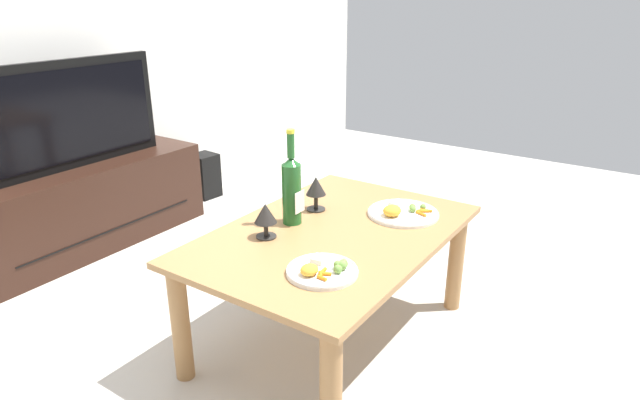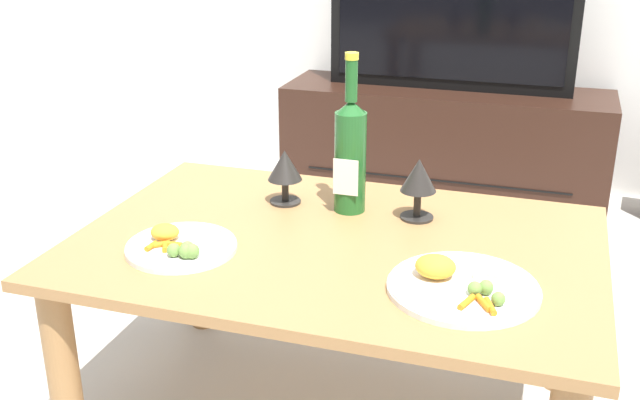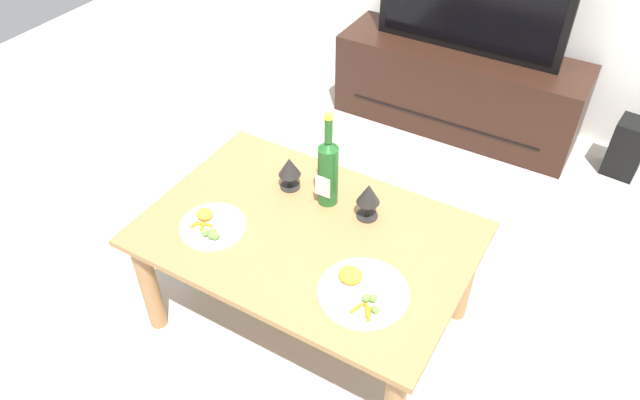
{
  "view_description": "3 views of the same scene",
  "coord_description": "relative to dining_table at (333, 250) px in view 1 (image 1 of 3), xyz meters",
  "views": [
    {
      "loc": [
        -1.64,
        -1.05,
        1.38
      ],
      "look_at": [
        0.02,
        0.08,
        0.6
      ],
      "focal_mm": 30.5,
      "sensor_mm": 36.0,
      "label": 1
    },
    {
      "loc": [
        0.44,
        -1.48,
        1.2
      ],
      "look_at": [
        -0.05,
        0.03,
        0.58
      ],
      "focal_mm": 42.42,
      "sensor_mm": 36.0,
      "label": 2
    },
    {
      "loc": [
        0.82,
        -1.31,
        1.99
      ],
      "look_at": [
        0.0,
        0.08,
        0.59
      ],
      "focal_mm": 33.59,
      "sensor_mm": 36.0,
      "label": 3
    }
  ],
  "objects": [
    {
      "name": "back_wall",
      "position": [
        0.0,
        1.95,
        0.89
      ],
      "size": [
        6.4,
        0.1,
        2.6
      ],
      "primitive_type": "cube",
      "color": "silver",
      "rests_on": "ground_plane"
    },
    {
      "name": "floor_speaker",
      "position": [
        0.93,
        1.67,
        -0.26
      ],
      "size": [
        0.18,
        0.18,
        0.31
      ],
      "primitive_type": "cube",
      "rotation": [
        0.0,
        0.0,
        -0.1
      ],
      "color": "black",
      "rests_on": "ground_plane"
    },
    {
      "name": "dinner_plate_left",
      "position": [
        -0.31,
        -0.16,
        0.1
      ],
      "size": [
        0.24,
        0.24,
        0.05
      ],
      "color": "white",
      "rests_on": "dining_table"
    },
    {
      "name": "ground_plane",
      "position": [
        0.0,
        0.0,
        -0.41
      ],
      "size": [
        6.4,
        6.4,
        0.0
      ],
      "primitive_type": "plane",
      "color": "#B7B2A8"
    },
    {
      "name": "dining_table",
      "position": [
        0.0,
        0.0,
        0.0
      ],
      "size": [
        1.17,
        0.79,
        0.5
      ],
      "color": "#9E7042",
      "rests_on": "ground_plane"
    },
    {
      "name": "tv_screen",
      "position": [
        -0.01,
        1.64,
        0.35
      ],
      "size": [
        1.01,
        0.05,
        0.57
      ],
      "color": "black",
      "rests_on": "tv_stand"
    },
    {
      "name": "dinner_plate_right",
      "position": [
        0.3,
        -0.15,
        0.1
      ],
      "size": [
        0.3,
        0.3,
        0.06
      ],
      "color": "white",
      "rests_on": "dining_table"
    },
    {
      "name": "goblet_right",
      "position": [
        0.15,
        0.18,
        0.18
      ],
      "size": [
        0.09,
        0.09,
        0.15
      ],
      "color": "black",
      "rests_on": "dining_table"
    },
    {
      "name": "goblet_left",
      "position": [
        -0.19,
        0.18,
        0.18
      ],
      "size": [
        0.09,
        0.09,
        0.14
      ],
      "color": "black",
      "rests_on": "dining_table"
    },
    {
      "name": "wine_bottle",
      "position": [
        -0.02,
        0.18,
        0.23
      ],
      "size": [
        0.08,
        0.08,
        0.39
      ],
      "color": "#1E5923",
      "rests_on": "dining_table"
    },
    {
      "name": "tv_stand",
      "position": [
        -0.01,
        1.64,
        -0.17
      ],
      "size": [
        1.36,
        0.42,
        0.48
      ],
      "color": "black",
      "rests_on": "ground_plane"
    }
  ]
}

